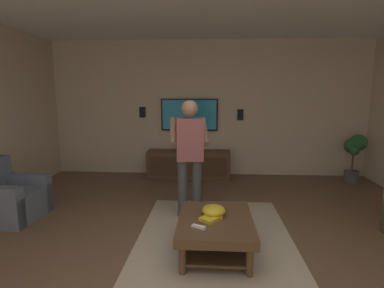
{
  "coord_description": "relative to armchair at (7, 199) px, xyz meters",
  "views": [
    {
      "loc": [
        -2.57,
        -0.05,
        1.74
      ],
      "look_at": [
        1.17,
        0.18,
        1.1
      ],
      "focal_mm": 28.18,
      "sensor_mm": 36.0,
      "label": 1
    }
  ],
  "objects": [
    {
      "name": "media_console",
      "position": [
        2.24,
        -2.37,
        -0.0
      ],
      "size": [
        0.45,
        1.7,
        0.55
      ],
      "rotation": [
        0.0,
        0.0,
        3.14
      ],
      "color": "#513823",
      "rests_on": "ground"
    },
    {
      "name": "remote_white",
      "position": [
        -1.0,
        -2.71,
        0.13
      ],
      "size": [
        0.11,
        0.15,
        0.02
      ],
      "primitive_type": "cube",
      "rotation": [
        0.0,
        0.0,
        1.1
      ],
      "color": "white",
      "rests_on": "coffee_table"
    },
    {
      "name": "person_standing",
      "position": [
        0.22,
        -2.54,
        0.65
      ],
      "size": [
        0.59,
        0.59,
        1.64
      ],
      "rotation": [
        0.0,
        0.0,
        0.14
      ],
      "color": "#3F3F3F",
      "rests_on": "ground"
    },
    {
      "name": "wall_back_tv",
      "position": [
        2.57,
        -2.77,
        1.12
      ],
      "size": [
        0.1,
        6.75,
        2.81
      ],
      "primitive_type": "cube",
      "color": "#C6B299",
      "rests_on": "ground"
    },
    {
      "name": "ground_plane",
      "position": [
        -1.26,
        -2.77,
        -0.28
      ],
      "size": [
        9.07,
        9.07,
        0.0
      ],
      "primitive_type": "plane",
      "color": "brown"
    },
    {
      "name": "bowl",
      "position": [
        -0.68,
        -2.86,
        0.18
      ],
      "size": [
        0.26,
        0.26,
        0.12
      ],
      "primitive_type": "ellipsoid",
      "color": "gold",
      "rests_on": "coffee_table"
    },
    {
      "name": "area_rug",
      "position": [
        -0.56,
        -2.88,
        -0.27
      ],
      "size": [
        2.71,
        1.85,
        0.01
      ],
      "primitive_type": "cube",
      "color": "tan",
      "rests_on": "ground"
    },
    {
      "name": "wall_speaker_left",
      "position": [
        2.49,
        -3.43,
        1.01
      ],
      "size": [
        0.06,
        0.12,
        0.22
      ],
      "primitive_type": "cube",
      "color": "black"
    },
    {
      "name": "potted_plant_tall",
      "position": [
        2.03,
        -5.59,
        0.34
      ],
      "size": [
        0.36,
        0.39,
        0.96
      ],
      "color": "#4C4C51",
      "rests_on": "ground"
    },
    {
      "name": "armchair",
      "position": [
        0.0,
        0.0,
        0.0
      ],
      "size": [
        0.84,
        0.85,
        0.82
      ],
      "rotation": [
        0.0,
        0.0,
        -1.62
      ],
      "color": "slate",
      "rests_on": "ground"
    },
    {
      "name": "tv",
      "position": [
        2.48,
        -2.37,
        1.0
      ],
      "size": [
        0.05,
        1.19,
        0.67
      ],
      "rotation": [
        0.0,
        0.0,
        3.14
      ],
      "color": "black"
    },
    {
      "name": "vase_round",
      "position": [
        2.28,
        -2.25,
        0.38
      ],
      "size": [
        0.22,
        0.22,
        0.22
      ],
      "primitive_type": "sphere",
      "color": "red",
      "rests_on": "media_console"
    },
    {
      "name": "book",
      "position": [
        -0.79,
        -2.83,
        0.14
      ],
      "size": [
        0.27,
        0.26,
        0.04
      ],
      "primitive_type": "cube",
      "rotation": [
        0.0,
        0.0,
        5.6
      ],
      "color": "gold",
      "rests_on": "coffee_table"
    },
    {
      "name": "coffee_table",
      "position": [
        -0.76,
        -2.88,
        0.02
      ],
      "size": [
        1.0,
        0.8,
        0.4
      ],
      "color": "#513823",
      "rests_on": "ground"
    },
    {
      "name": "wall_speaker_right",
      "position": [
        2.49,
        -1.38,
        1.05
      ],
      "size": [
        0.06,
        0.12,
        0.22
      ],
      "primitive_type": "cube",
      "color": "black"
    }
  ]
}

